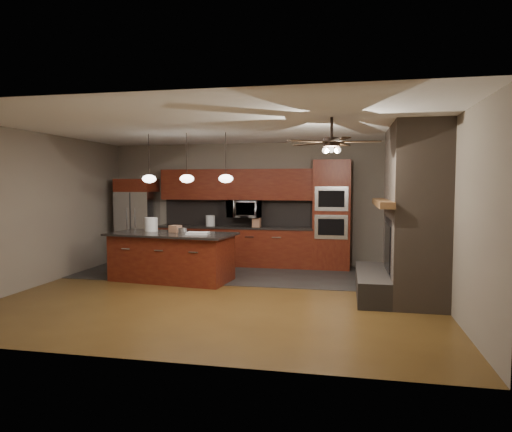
% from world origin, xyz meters
% --- Properties ---
extents(ground, '(7.00, 7.00, 0.00)m').
position_xyz_m(ground, '(0.00, 0.00, 0.00)').
color(ground, brown).
rests_on(ground, ground).
extents(ceiling, '(7.00, 6.00, 0.02)m').
position_xyz_m(ceiling, '(0.00, 0.00, 2.80)').
color(ceiling, white).
rests_on(ceiling, back_wall).
extents(back_wall, '(7.00, 0.02, 2.80)m').
position_xyz_m(back_wall, '(0.00, 3.00, 1.40)').
color(back_wall, gray).
rests_on(back_wall, ground).
extents(right_wall, '(0.02, 6.00, 2.80)m').
position_xyz_m(right_wall, '(3.50, 0.00, 1.40)').
color(right_wall, gray).
rests_on(right_wall, ground).
extents(left_wall, '(0.02, 6.00, 2.80)m').
position_xyz_m(left_wall, '(-3.50, 0.00, 1.40)').
color(left_wall, gray).
rests_on(left_wall, ground).
extents(slate_tile_patch, '(7.00, 2.40, 0.01)m').
position_xyz_m(slate_tile_patch, '(0.00, 1.80, 0.01)').
color(slate_tile_patch, '#2D2B28').
rests_on(slate_tile_patch, ground).
extents(fireplace_column, '(1.30, 2.10, 2.80)m').
position_xyz_m(fireplace_column, '(3.04, 0.40, 1.30)').
color(fireplace_column, brown).
rests_on(fireplace_column, ground).
extents(back_cabinetry, '(3.59, 0.64, 2.20)m').
position_xyz_m(back_cabinetry, '(-0.48, 2.74, 0.89)').
color(back_cabinetry, maroon).
rests_on(back_cabinetry, ground).
extents(oven_tower, '(0.80, 0.63, 2.38)m').
position_xyz_m(oven_tower, '(1.70, 2.69, 1.19)').
color(oven_tower, maroon).
rests_on(oven_tower, ground).
extents(microwave, '(0.73, 0.41, 0.50)m').
position_xyz_m(microwave, '(-0.27, 2.75, 1.30)').
color(microwave, silver).
rests_on(microwave, back_cabinetry).
extents(refrigerator, '(0.84, 0.75, 1.98)m').
position_xyz_m(refrigerator, '(-2.84, 2.62, 0.99)').
color(refrigerator, silver).
rests_on(refrigerator, ground).
extents(kitchen_island, '(2.52, 1.38, 0.92)m').
position_xyz_m(kitchen_island, '(-1.28, 0.85, 0.46)').
color(kitchen_island, maroon).
rests_on(kitchen_island, ground).
extents(white_bucket, '(0.34, 0.34, 0.27)m').
position_xyz_m(white_bucket, '(-1.80, 1.08, 1.06)').
color(white_bucket, white).
rests_on(white_bucket, kitchen_island).
extents(paint_can, '(0.18, 0.18, 0.11)m').
position_xyz_m(paint_can, '(-1.03, 0.78, 0.97)').
color(paint_can, '#A7A7AC').
rests_on(paint_can, kitchen_island).
extents(paint_tray, '(0.43, 0.32, 0.04)m').
position_xyz_m(paint_tray, '(-0.71, 0.74, 0.94)').
color(paint_tray, white).
rests_on(paint_tray, kitchen_island).
extents(cardboard_box, '(0.26, 0.23, 0.14)m').
position_xyz_m(cardboard_box, '(-1.26, 1.01, 0.99)').
color(cardboard_box, '#A47355').
rests_on(cardboard_box, kitchen_island).
extents(counter_bucket, '(0.25, 0.25, 0.24)m').
position_xyz_m(counter_bucket, '(-1.06, 2.70, 1.02)').
color(counter_bucket, white).
rests_on(counter_bucket, back_cabinetry).
extents(counter_box, '(0.19, 0.15, 0.20)m').
position_xyz_m(counter_box, '(0.03, 2.65, 1.00)').
color(counter_box, '#AD7759').
rests_on(counter_box, back_cabinetry).
extents(pendant_left, '(0.26, 0.26, 0.92)m').
position_xyz_m(pendant_left, '(-1.65, 0.70, 1.96)').
color(pendant_left, black).
rests_on(pendant_left, ceiling).
extents(pendant_center, '(0.26, 0.26, 0.92)m').
position_xyz_m(pendant_center, '(-0.90, 0.70, 1.96)').
color(pendant_center, black).
rests_on(pendant_center, ceiling).
extents(pendant_right, '(0.26, 0.26, 0.92)m').
position_xyz_m(pendant_right, '(-0.15, 0.70, 1.96)').
color(pendant_right, black).
rests_on(pendant_right, ceiling).
extents(ceiling_fan, '(1.27, 1.33, 0.41)m').
position_xyz_m(ceiling_fan, '(1.80, -0.80, 2.46)').
color(ceiling_fan, black).
rests_on(ceiling_fan, ceiling).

